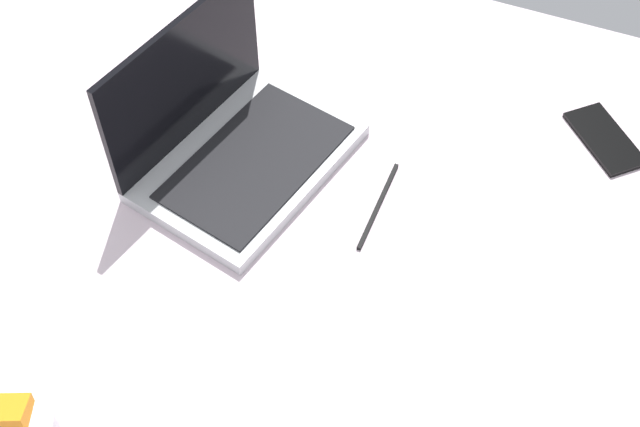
{
  "coord_description": "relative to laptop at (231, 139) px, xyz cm",
  "views": [
    {
      "loc": [
        -36.63,
        -39.92,
        116.59
      ],
      "look_at": [
        28.15,
        -12.78,
        24.0
      ],
      "focal_mm": 46.92,
      "sensor_mm": 36.0,
      "label": 1
    }
  ],
  "objects": [
    {
      "name": "charger_cable",
      "position": [
        -0.3,
        -24.23,
        -4.11
      ],
      "size": [
        17.01,
        0.85,
        0.6
      ],
      "primitive_type": "cube",
      "rotation": [
        0.0,
        0.0,
        0.01
      ],
      "color": "black",
      "rests_on": "bed_mattress"
    },
    {
      "name": "laptop",
      "position": [
        0.0,
        0.0,
        0.0
      ],
      "size": [
        37.17,
        29.55,
        23.0
      ],
      "rotation": [
        0.0,
        0.0,
        -0.22
      ],
      "color": "#B7BABC",
      "rests_on": "bed_mattress"
    },
    {
      "name": "bed_mattress",
      "position": [
        -37.18,
        -5.69,
        -13.41
      ],
      "size": [
        180.0,
        140.0,
        18.0
      ],
      "primitive_type": "cube",
      "color": "silver",
      "rests_on": "ground"
    },
    {
      "name": "cell_phone",
      "position": [
        26.03,
        -52.72,
        -4.01
      ],
      "size": [
        14.8,
        14.61,
        0.8
      ],
      "primitive_type": "cube",
      "rotation": [
        0.0,
        0.0,
        2.34
      ],
      "color": "black",
      "rests_on": "bed_mattress"
    }
  ]
}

